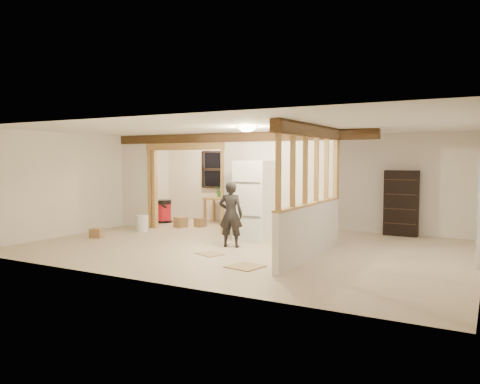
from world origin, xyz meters
The scene contains 28 objects.
floor centered at (0.00, 0.00, -0.01)m, with size 9.00×6.50×0.01m, color #C2B090.
ceiling centered at (0.00, 0.00, 2.50)m, with size 9.00×6.50×0.01m, color white.
wall_back centered at (0.00, 3.25, 1.25)m, with size 9.00×0.01×2.50m, color silver.
wall_front centered at (0.00, -3.25, 1.25)m, with size 9.00×0.01×2.50m, color silver.
wall_left centered at (-4.50, 0.00, 1.25)m, with size 0.01×6.50×2.50m, color silver.
partition_left_stub centered at (-4.05, 1.20, 1.25)m, with size 0.90×0.12×2.50m, color silver.
partition_center centered at (0.20, 1.20, 1.25)m, with size 2.80×0.12×2.50m, color silver.
doorway_frame centered at (-2.40, 1.20, 1.10)m, with size 2.46×0.14×2.20m, color tan.
header_beam_back centered at (-1.00, 1.20, 2.38)m, with size 7.00×0.18×0.22m, color #4F341B.
header_beam_right centered at (1.60, -0.40, 2.38)m, with size 0.18×3.30×0.22m, color #4F341B.
pony_wall centered at (1.60, -0.40, 0.50)m, with size 0.12×3.20×1.00m, color silver.
stud_partition centered at (1.60, -0.40, 1.66)m, with size 0.14×3.20×1.32m, color tan.
window_back centered at (-2.60, 3.17, 1.55)m, with size 1.12×0.10×1.10m, color black.
ceiling_dome_main centered at (0.30, -0.50, 2.48)m, with size 0.36×0.36×0.16m, color #FFEABF.
ceiling_dome_util centered at (-2.50, 2.30, 2.48)m, with size 0.32×0.32×0.14m, color #FFEABF.
hanging_bulb centered at (-2.00, 1.60, 2.18)m, with size 0.07×0.07×0.07m, color #FFD88C.
refrigerator centered at (-0.18, 0.77, 0.91)m, with size 0.75×0.73×1.83m, color white.
woman centered at (-0.24, -0.21, 0.70)m, with size 0.51×0.33×1.39m, color black.
work_table centered at (-2.20, 2.90, 0.38)m, with size 1.19×0.60×0.75m, color tan.
potted_plant centered at (-2.40, 2.98, 0.96)m, with size 0.37×0.32×0.41m, color #225124.
shop_vac centered at (-3.90, 2.19, 0.34)m, with size 0.51×0.51×0.67m, color #AC1420.
bookshelf centered at (2.65, 3.05, 0.79)m, with size 0.79×0.26×1.59m, color black.
bucket centered at (-3.34, 0.60, 0.21)m, with size 0.32×0.32×0.41m, color silver.
box_util_a centered at (-2.89, 1.66, 0.14)m, with size 0.32×0.28×0.28m, color #947147.
box_util_b centered at (-2.47, 1.98, 0.12)m, with size 0.26×0.26×0.24m, color #947147.
box_front centered at (-3.62, -0.72, 0.11)m, with size 0.27×0.22×0.22m, color #947147.
floor_panel_near centered at (0.90, -1.69, 0.01)m, with size 0.54×0.54×0.02m, color tan.
floor_panel_far centered at (-0.22, -1.07, 0.01)m, with size 0.49×0.39×0.02m, color tan.
Camera 1 is at (4.62, -8.70, 1.85)m, focal length 35.00 mm.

